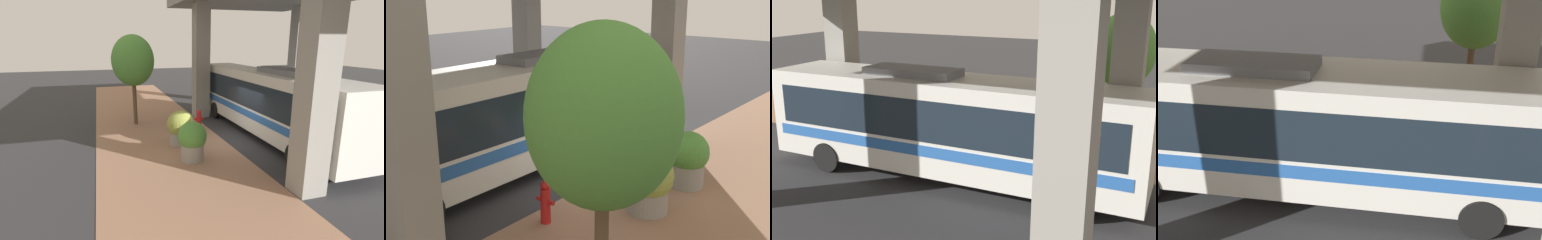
% 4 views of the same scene
% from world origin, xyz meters
% --- Properties ---
extents(ground_plane, '(80.00, 80.00, 0.00)m').
position_xyz_m(ground_plane, '(0.00, 0.00, 0.00)').
color(ground_plane, '#2D2D30').
rests_on(ground_plane, ground).
extents(sidewalk_strip, '(6.00, 40.00, 0.02)m').
position_xyz_m(sidewalk_strip, '(-3.00, 0.00, 0.01)').
color(sidewalk_strip, '#936B51').
rests_on(sidewalk_strip, ground).
extents(bus, '(2.56, 12.15, 3.53)m').
position_xyz_m(bus, '(2.40, 0.28, 1.92)').
color(bus, silver).
rests_on(bus, ground).
extents(fire_hydrant, '(0.51, 0.25, 1.10)m').
position_xyz_m(fire_hydrant, '(-0.57, 2.42, 0.55)').
color(fire_hydrant, '#B21919').
rests_on(fire_hydrant, ground).
extents(planter_front, '(1.17, 1.17, 1.63)m').
position_xyz_m(planter_front, '(-2.23, -1.70, 0.85)').
color(planter_front, gray).
rests_on(planter_front, ground).
extents(planter_middle, '(1.28, 1.28, 1.62)m').
position_xyz_m(planter_middle, '(-2.16, 0.36, 0.82)').
color(planter_middle, gray).
rests_on(planter_middle, ground).
extents(street_tree_near, '(2.37, 2.37, 5.09)m').
position_xyz_m(street_tree_near, '(-3.76, 4.55, 3.65)').
color(street_tree_near, brown).
rests_on(street_tree_near, ground).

